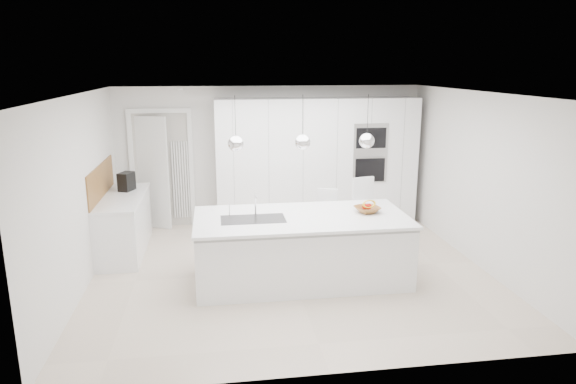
{
  "coord_description": "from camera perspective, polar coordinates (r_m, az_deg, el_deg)",
  "views": [
    {
      "loc": [
        -1.03,
        -6.72,
        2.86
      ],
      "look_at": [
        0.0,
        0.3,
        1.1
      ],
      "focal_mm": 32.0,
      "sensor_mm": 36.0,
      "label": 1
    }
  ],
  "objects": [
    {
      "name": "island_sink",
      "position": [
        6.75,
        -3.89,
        -3.69
      ],
      "size": [
        0.84,
        0.44,
        0.18
      ],
      "primitive_type": null,
      "color": "#3F3F42",
      "rests_on": "island_worktop"
    },
    {
      "name": "banana_bunch",
      "position": [
        7.07,
        9.0,
        -1.33
      ],
      "size": [
        0.25,
        0.18,
        0.22
      ],
      "primitive_type": "torus",
      "rotation": [
        1.22,
        0.0,
        0.35
      ],
      "color": "yellow",
      "rests_on": "fruit_bowl"
    },
    {
      "name": "pendant_mid",
      "position": [
        6.59,
        1.62,
        5.55
      ],
      "size": [
        0.2,
        0.2,
        0.2
      ],
      "primitive_type": "sphere",
      "color": "white",
      "rests_on": "ceiling"
    },
    {
      "name": "apple_b",
      "position": [
        7.13,
        8.95,
        -1.6
      ],
      "size": [
        0.08,
        0.08,
        0.08
      ],
      "primitive_type": "sphere",
      "color": "#B70E06",
      "rests_on": "fruit_bowl"
    },
    {
      "name": "ceiling",
      "position": [
        6.81,
        0.37,
        10.9
      ],
      "size": [
        5.5,
        5.5,
        0.0
      ],
      "primitive_type": "plane",
      "rotation": [
        3.14,
        0.0,
        0.0
      ],
      "color": "white",
      "rests_on": "wall_back"
    },
    {
      "name": "bar_stool_left",
      "position": [
        7.92,
        4.57,
        -3.44
      ],
      "size": [
        0.46,
        0.54,
        1.0
      ],
      "primitive_type": null,
      "rotation": [
        0.0,
        0.0,
        -0.33
      ],
      "color": "white",
      "rests_on": "floor"
    },
    {
      "name": "island_base",
      "position": [
        6.96,
        1.54,
        -6.52
      ],
      "size": [
        2.8,
        1.2,
        0.86
      ],
      "primitive_type": "cube",
      "color": "white",
      "rests_on": "floor"
    },
    {
      "name": "espresso_machine",
      "position": [
        8.61,
        -17.51,
        1.12
      ],
      "size": [
        0.27,
        0.32,
        0.29
      ],
      "primitive_type": "cube",
      "rotation": [
        0.0,
        0.0,
        -0.38
      ],
      "color": "black",
      "rests_on": "left_worktop"
    },
    {
      "name": "oak_backsplash",
      "position": [
        8.28,
        -20.06,
        1.16
      ],
      "size": [
        0.02,
        1.8,
        0.5
      ],
      "primitive_type": "cube",
      "color": "olive",
      "rests_on": "wall_left"
    },
    {
      "name": "floor",
      "position": [
        7.38,
        0.34,
        -8.88
      ],
      "size": [
        5.5,
        5.5,
        0.0
      ],
      "primitive_type": "plane",
      "color": "beige",
      "rests_on": "ground"
    },
    {
      "name": "left_worktop",
      "position": [
        8.29,
        -17.96,
        -0.58
      ],
      "size": [
        0.62,
        1.82,
        0.04
      ],
      "primitive_type": "cube",
      "color": "white",
      "rests_on": "left_base_cabinets"
    },
    {
      "name": "oven_stack",
      "position": [
        9.16,
        9.15,
        4.27
      ],
      "size": [
        0.62,
        0.04,
        1.05
      ],
      "primitive_type": null,
      "color": "#A5A5A8",
      "rests_on": "tall_cabinets"
    },
    {
      "name": "pendant_right",
      "position": [
        6.78,
        8.75,
        5.64
      ],
      "size": [
        0.2,
        0.2,
        0.2
      ],
      "primitive_type": "sphere",
      "color": "white",
      "rests_on": "ceiling"
    },
    {
      "name": "radiator",
      "position": [
        9.42,
        -11.8,
        1.32
      ],
      "size": [
        0.32,
        0.04,
        1.4
      ],
      "primitive_type": null,
      "color": "white",
      "rests_on": "floor"
    },
    {
      "name": "doorway_frame",
      "position": [
        9.42,
        -13.79,
        2.3
      ],
      "size": [
        1.11,
        0.08,
        2.13
      ],
      "primitive_type": null,
      "color": "white",
      "rests_on": "floor"
    },
    {
      "name": "pendant_left",
      "position": [
        6.5,
        -5.81,
        5.36
      ],
      "size": [
        0.2,
        0.2,
        0.2
      ],
      "primitive_type": "sphere",
      "color": "white",
      "rests_on": "ceiling"
    },
    {
      "name": "bar_stool_right",
      "position": [
        8.1,
        8.53,
        -2.62
      ],
      "size": [
        0.49,
        0.6,
        1.15
      ],
      "primitive_type": null,
      "rotation": [
        0.0,
        0.0,
        0.22
      ],
      "color": "white",
      "rests_on": "floor"
    },
    {
      "name": "fruit_bowl",
      "position": [
        7.09,
        8.79,
        -1.94
      ],
      "size": [
        0.41,
        0.41,
        0.08
      ],
      "primitive_type": "imported",
      "rotation": [
        0.0,
        0.0,
        0.27
      ],
      "color": "olive",
      "rests_on": "island_worktop"
    },
    {
      "name": "apple_a",
      "position": [
        7.14,
        8.53,
        -1.6
      ],
      "size": [
        0.08,
        0.08,
        0.08
      ],
      "primitive_type": "sphere",
      "color": "#B70E06",
      "rests_on": "fruit_bowl"
    },
    {
      "name": "tall_cabinets",
      "position": [
        9.26,
        3.2,
        3.28
      ],
      "size": [
        3.6,
        0.6,
        2.3
      ],
      "primitive_type": "cube",
      "color": "white",
      "rests_on": "floor"
    },
    {
      "name": "island_worktop",
      "position": [
        6.86,
        1.49,
        -2.85
      ],
      "size": [
        2.84,
        1.4,
        0.04
      ],
      "primitive_type": "cube",
      "color": "white",
      "rests_on": "island_base"
    },
    {
      "name": "wall_back",
      "position": [
        9.41,
        -1.94,
        4.09
      ],
      "size": [
        5.5,
        0.0,
        5.5
      ],
      "primitive_type": "plane",
      "rotation": [
        1.57,
        0.0,
        0.0
      ],
      "color": "silver",
      "rests_on": "ground"
    },
    {
      "name": "island_tap",
      "position": [
        6.88,
        -3.64,
        -1.34
      ],
      "size": [
        0.02,
        0.02,
        0.3
      ],
      "primitive_type": "cylinder",
      "color": "white",
      "rests_on": "island_worktop"
    },
    {
      "name": "left_base_cabinets",
      "position": [
        8.41,
        -17.73,
        -3.55
      ],
      "size": [
        0.6,
        1.8,
        0.86
      ],
      "primitive_type": "cube",
      "color": "white",
      "rests_on": "floor"
    },
    {
      "name": "wall_left",
      "position": [
        7.12,
        -22.09,
        -0.18
      ],
      "size": [
        0.0,
        5.0,
        5.0
      ],
      "primitive_type": "plane",
      "rotation": [
        1.57,
        0.0,
        1.57
      ],
      "color": "silver",
      "rests_on": "ground"
    },
    {
      "name": "hallway_door",
      "position": [
        9.4,
        -15.33,
        2.06
      ],
      "size": [
        0.76,
        0.38,
        2.0
      ],
      "primitive_type": "cube",
      "rotation": [
        0.0,
        0.0,
        -0.44
      ],
      "color": "white",
      "rests_on": "floor"
    }
  ]
}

